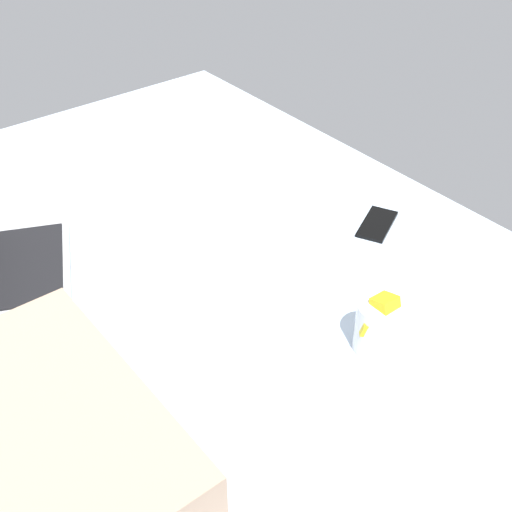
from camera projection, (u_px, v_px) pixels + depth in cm
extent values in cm
cube|color=silver|center=(181.00, 290.00, 156.55)|extent=(180.00, 140.00, 18.00)
cube|color=#B7BABC|center=(18.00, 270.00, 146.59)|extent=(39.59, 34.68, 2.00)
cube|color=black|center=(23.00, 265.00, 146.15)|extent=(33.45, 27.55, 0.40)
cylinder|color=silver|center=(378.00, 327.00, 125.68)|extent=(9.00, 9.00, 11.00)
cube|color=orange|center=(377.00, 334.00, 126.40)|extent=(5.88, 5.56, 6.44)
cube|color=yellow|center=(372.00, 324.00, 123.37)|extent=(6.37, 6.03, 4.51)
cube|color=yellow|center=(385.00, 306.00, 122.31)|extent=(4.94, 4.28, 4.74)
cube|color=black|center=(377.00, 224.00, 162.02)|extent=(12.34, 15.56, 0.80)
cube|color=tan|center=(35.00, 451.00, 102.14)|extent=(52.00, 36.00, 13.00)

